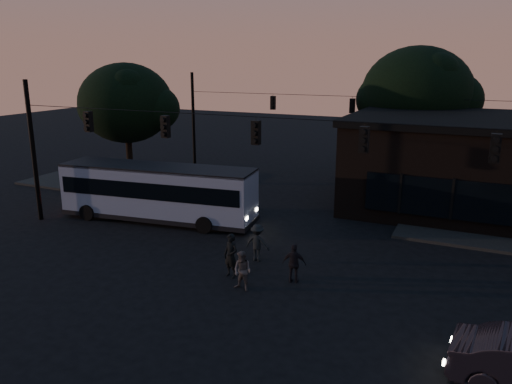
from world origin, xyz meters
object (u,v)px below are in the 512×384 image
at_px(pedestrian_a, 231,256).
at_px(pedestrian_c, 294,263).
at_px(bus, 158,190).
at_px(building, 489,165).
at_px(pedestrian_d, 257,243).
at_px(pedestrian_b, 242,271).

distance_m(pedestrian_a, pedestrian_c, 2.55).
bearing_deg(bus, building, 23.16).
relative_size(bus, pedestrian_a, 6.04).
distance_m(bus, pedestrian_a, 8.52).
bearing_deg(pedestrian_a, pedestrian_c, 27.33).
distance_m(bus, pedestrian_c, 10.41).
height_order(building, pedestrian_d, building).
xyz_separation_m(pedestrian_a, pedestrian_b, (0.94, -0.87, -0.13)).
bearing_deg(pedestrian_b, pedestrian_a, 145.69).
bearing_deg(building, pedestrian_b, -118.27).
bearing_deg(pedestrian_c, pedestrian_a, 1.92).
bearing_deg(bus, pedestrian_b, -43.10).
distance_m(building, bus, 18.59).
xyz_separation_m(pedestrian_b, pedestrian_d, (-0.69, 2.85, 0.06)).
bearing_deg(pedestrian_c, pedestrian_b, 32.08).
distance_m(pedestrian_b, pedestrian_c, 2.11).
xyz_separation_m(pedestrian_b, pedestrian_c, (1.54, 1.44, 0.03)).
distance_m(building, pedestrian_c, 15.28).
relative_size(building, bus, 1.41).
relative_size(building, pedestrian_c, 9.68).
bearing_deg(pedestrian_d, bus, -23.16).
distance_m(building, pedestrian_d, 15.20).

